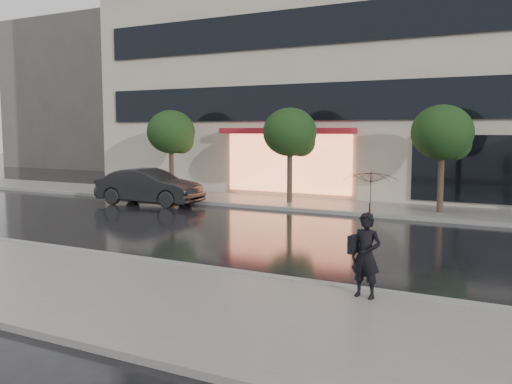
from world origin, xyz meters
The scene contains 12 objects.
ground centered at (0.00, 0.00, 0.00)m, with size 120.00×120.00×0.00m, color black.
sidewalk_near centered at (0.00, -3.25, 0.06)m, with size 60.00×4.50×0.12m, color slate.
sidewalk_far centered at (0.00, 10.25, 0.06)m, with size 60.00×3.50×0.12m, color slate.
curb_near centered at (0.00, -1.00, 0.07)m, with size 60.00×0.25×0.14m, color gray.
curb_far centered at (0.00, 8.50, 0.07)m, with size 60.00×0.25×0.14m, color gray.
office_building centered at (0.00, 17.97, 9.00)m, with size 30.00×12.76×18.00m.
bg_building_left centered at (-28.00, 26.00, 6.00)m, with size 14.00×10.00×12.00m, color #59544F.
tree_far_west centered at (-8.94, 10.03, 2.92)m, with size 2.20×2.20×3.99m.
tree_mid_west centered at (-2.94, 10.03, 2.92)m, with size 2.20×2.20×3.99m.
tree_mid_east centered at (3.06, 10.03, 2.92)m, with size 2.20×2.20×3.99m.
parked_car centered at (-8.20, 7.41, 0.74)m, with size 1.57×4.51×1.49m, color black.
pedestrian_with_umbrella centered at (3.96, -1.51, 1.66)m, with size 1.12×1.13×2.27m.
Camera 1 is at (6.95, -11.09, 3.08)m, focal length 40.00 mm.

